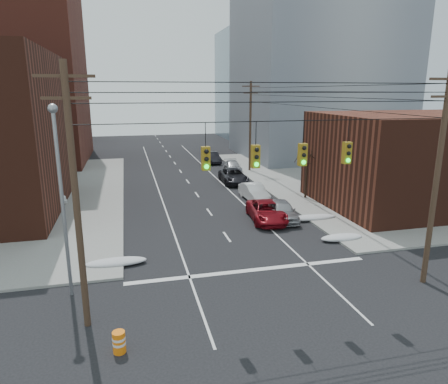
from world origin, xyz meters
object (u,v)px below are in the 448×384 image
parked_car_d (233,166)px  parked_car_f (212,157)px  parked_car_a (282,210)px  parked_car_c (233,176)px  lot_car_a (39,198)px  parked_car_e (209,158)px  construction_barrel (119,342)px  red_pickup (267,211)px  parked_car_b (254,192)px  lot_car_b (26,192)px

parked_car_d → parked_car_f: size_ratio=0.97×
parked_car_a → parked_car_f: 26.34m
parked_car_a → parked_car_c: bearing=96.0°
lot_car_a → parked_car_e: bearing=-20.9°
parked_car_c → parked_car_e: parked_car_c is taller
parked_car_f → construction_barrel: bearing=-109.0°
red_pickup → parked_car_f: bearing=93.3°
parked_car_a → parked_car_b: (-0.30, 6.12, -0.01)m
parked_car_c → parked_car_e: size_ratio=1.47×
parked_car_a → lot_car_b: bearing=157.2°
lot_car_a → parked_car_a: bearing=-88.2°
parked_car_f → construction_barrel: parked_car_f is taller
parked_car_d → parked_car_e: bearing=109.2°
parked_car_b → parked_car_f: bearing=86.5°
parked_car_f → parked_car_b: bearing=-93.0°
parked_car_b → parked_car_d: size_ratio=1.02×
red_pickup → parked_car_e: size_ratio=1.43×
red_pickup → parked_car_d: red_pickup is taller
red_pickup → construction_barrel: red_pickup is taller
parked_car_f → construction_barrel: (-12.29, -40.22, -0.31)m
parked_car_d → parked_car_e: (-1.60, 6.79, -0.02)m
parked_car_b → parked_car_c: parked_car_c is taller
red_pickup → construction_barrel: size_ratio=6.10×
lot_car_a → construction_barrel: 23.10m
parked_car_c → parked_car_f: size_ratio=1.18×
parked_car_c → parked_car_e: (0.00, 12.99, -0.13)m
parked_car_d → parked_car_e: size_ratio=1.20×
parked_car_b → lot_car_b: (-20.45, 4.74, 0.08)m
parked_car_c → lot_car_b: 20.62m
parked_car_c → lot_car_b: bearing=-170.4°
parked_car_f → lot_car_a: lot_car_a is taller
parked_car_e → parked_car_f: (0.36, -0.15, 0.13)m
parked_car_a → parked_car_d: size_ratio=1.00×
lot_car_a → lot_car_b: bearing=56.1°
parked_car_f → lot_car_b: 25.94m
lot_car_b → parked_car_c: bearing=-72.0°
red_pickup → parked_car_f: 26.24m
parked_car_f → lot_car_a: bearing=-138.6°
parked_car_d → lot_car_a: 23.46m
red_pickup → lot_car_b: size_ratio=1.09×
parked_car_c → lot_car_a: size_ratio=1.26×
parked_car_b → parked_car_e: size_ratio=1.23×
construction_barrel → red_pickup: bearing=51.8°
red_pickup → lot_car_a: bearing=161.9°
parked_car_d → parked_car_f: bearing=106.5°
parked_car_a → lot_car_b: parked_car_a is taller
parked_car_a → parked_car_c: parked_car_a is taller
parked_car_a → parked_car_c: 13.50m
lot_car_a → parked_car_c: bearing=-49.3°
red_pickup → lot_car_a: 19.64m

